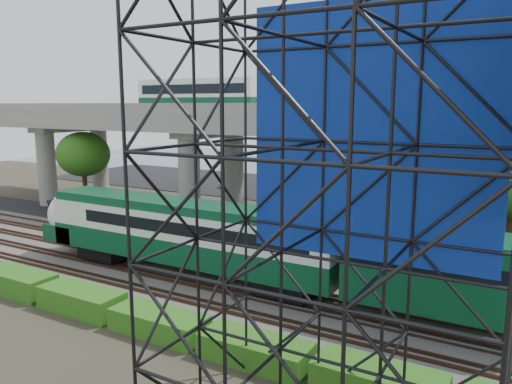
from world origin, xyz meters
The scene contains 13 objects.
ground centered at (0.00, 0.00, 0.00)m, with size 140.00×140.00×0.00m, color #474233.
ballast_bed centered at (0.00, 2.00, 0.10)m, with size 90.00×12.00×0.20m, color slate.
service_road centered at (0.00, 10.50, 0.04)m, with size 90.00×5.00×0.08m, color black.
parking_lot centered at (0.00, 34.00, 0.04)m, with size 90.00×18.00×0.08m, color black.
harbor_water centered at (0.00, 56.00, 0.01)m, with size 140.00×40.00×0.03m, color #415D6C.
rail_tracks centered at (0.00, 2.00, 0.28)m, with size 90.00×9.52×0.16m.
commuter_train centered at (-0.19, 2.00, 2.88)m, with size 29.30×3.06×4.30m.
overpass centered at (-0.83, 16.00, 8.21)m, with size 80.00×12.00×12.40m.
scaffold_tower centered at (10.52, -7.98, 7.47)m, with size 9.36×6.36×15.00m.
hedge_strip centered at (1.01, -4.30, 0.56)m, with size 34.60×1.80×1.20m.
trees centered at (-4.67, 16.17, 5.57)m, with size 40.94×16.94×7.69m.
suv centered at (-15.03, 11.24, 0.82)m, with size 2.44×5.29×1.47m, color black.
parked_cars centered at (1.18, 33.60, 0.69)m, with size 36.20×9.93×1.32m.
Camera 1 is at (15.26, -20.37, 10.19)m, focal length 35.00 mm.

